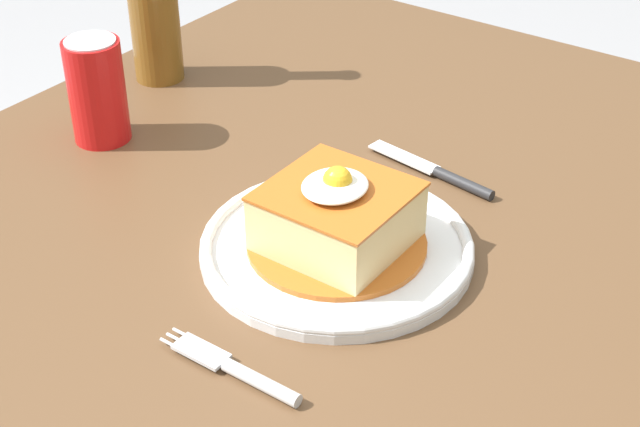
% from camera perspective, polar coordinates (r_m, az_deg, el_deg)
% --- Properties ---
extents(dining_table, '(1.24, 0.86, 0.76)m').
position_cam_1_polar(dining_table, '(1.03, -3.29, -6.36)').
color(dining_table, brown).
rests_on(dining_table, ground_plane).
extents(main_plate, '(0.27, 0.27, 0.02)m').
position_cam_1_polar(main_plate, '(0.92, 1.01, -2.00)').
color(main_plate, white).
rests_on(main_plate, dining_table).
extents(sandwich_meal, '(0.18, 0.18, 0.09)m').
position_cam_1_polar(sandwich_meal, '(0.90, 1.03, -0.29)').
color(sandwich_meal, '#B75B1E').
rests_on(sandwich_meal, main_plate).
extents(fork, '(0.02, 0.14, 0.01)m').
position_cam_1_polar(fork, '(0.79, -4.76, -9.51)').
color(fork, silver).
rests_on(fork, dining_table).
extents(knife, '(0.04, 0.17, 0.01)m').
position_cam_1_polar(knife, '(1.05, 7.58, 2.28)').
color(knife, '#262628').
rests_on(knife, dining_table).
extents(soda_can, '(0.07, 0.07, 0.12)m').
position_cam_1_polar(soda_can, '(1.12, -13.29, 7.21)').
color(soda_can, red).
rests_on(soda_can, dining_table).
extents(beer_bottle_amber, '(0.06, 0.06, 0.27)m').
position_cam_1_polar(beer_bottle_amber, '(1.25, -10.01, 12.22)').
color(beer_bottle_amber, brown).
rests_on(beer_bottle_amber, dining_table).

